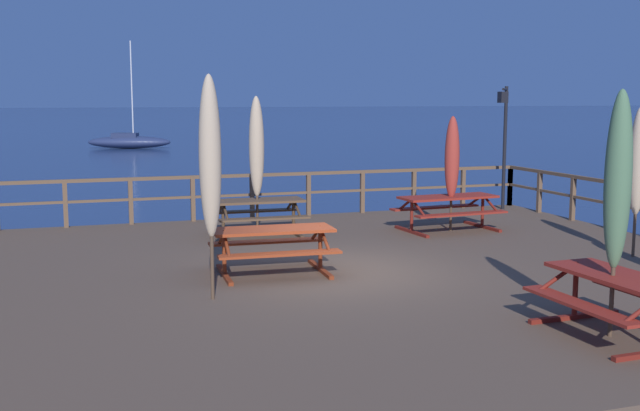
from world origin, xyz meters
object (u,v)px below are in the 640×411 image
Objects in this scene: patio_umbrella_tall_back_right at (210,158)px; patio_umbrella_tall_mid_right at (638,162)px; picnic_table_mid_centre at (259,209)px; picnic_table_mid_left at (448,205)px; picnic_table_back_right at (617,291)px; patio_umbrella_short_front at (452,158)px; picnic_table_mid_right at (273,240)px; sailboat_distant at (129,141)px; patio_umbrella_tall_mid_left at (257,147)px; patio_umbrella_short_mid at (618,181)px; lamp_post_hooked at (504,129)px.

patio_umbrella_tall_mid_right is at bearing 4.23° from patio_umbrella_tall_back_right.
picnic_table_mid_left is (4.11, -0.72, 0.01)m from picnic_table_mid_centre.
picnic_table_back_right is (2.46, -8.25, 0.00)m from picnic_table_mid_centre.
picnic_table_mid_right is at bearing -149.30° from patio_umbrella_short_front.
picnic_table_mid_left is 0.83× the size of patio_umbrella_tall_mid_right.
picnic_table_mid_centre is 0.25× the size of sailboat_distant.
patio_umbrella_tall_mid_left is at bearing -91.06° from sailboat_distant.
sailboat_distant is (-5.26, 46.58, -1.98)m from patio_umbrella_tall_mid_right.
picnic_table_back_right is 0.71× the size of patio_umbrella_tall_mid_right.
picnic_table_back_right is 1.36m from patio_umbrella_short_mid.
picnic_table_back_right and picnic_table_mid_right have the same top height.
patio_umbrella_short_mid is 5.42m from patio_umbrella_tall_back_right.
picnic_table_mid_right is 0.70× the size of patio_umbrella_tall_mid_left.
patio_umbrella_short_front is at bearing 34.53° from patio_umbrella_tall_back_right.
picnic_table_mid_centre is at bearing 169.49° from patio_umbrella_short_front.
patio_umbrella_short_mid reaches higher than patio_umbrella_tall_mid_left.
patio_umbrella_tall_back_right reaches higher than picnic_table_mid_left.
patio_umbrella_tall_back_right is 1.01× the size of lamp_post_hooked.
picnic_table_mid_left is 7.84m from patio_umbrella_short_mid.
patio_umbrella_tall_back_right is at bearing -110.88° from patio_umbrella_tall_mid_left.
patio_umbrella_tall_mid_right is at bearing -98.52° from lamp_post_hooked.
patio_umbrella_tall_mid_right is (6.67, -0.74, 1.19)m from picnic_table_mid_right.
patio_umbrella_tall_mid_right is (6.02, -4.36, 1.19)m from picnic_table_mid_centre.
picnic_table_mid_right is at bearing 124.03° from picnic_table_back_right.
picnic_table_mid_left is at bearing -140.02° from lamp_post_hooked.
sailboat_distant reaches higher than picnic_table_mid_centre.
patio_umbrella_short_front is at bearing 76.68° from patio_umbrella_short_mid.
patio_umbrella_tall_mid_left reaches higher than picnic_table_mid_centre.
lamp_post_hooked is at bearing 13.31° from picnic_table_mid_centre.
patio_umbrella_tall_mid_right is (3.55, 3.88, 1.19)m from picnic_table_back_right.
patio_umbrella_short_mid reaches higher than patio_umbrella_tall_mid_right.
patio_umbrella_short_front is (4.81, 2.86, 1.04)m from picnic_table_mid_right.
patio_umbrella_short_mid reaches higher than patio_umbrella_short_front.
picnic_table_mid_left is 1.04m from patio_umbrella_short_front.
patio_umbrella_tall_mid_left is 7.46m from patio_umbrella_tall_mid_right.
patio_umbrella_tall_back_right reaches higher than patio_umbrella_tall_mid_right.
picnic_table_mid_right is 5.69m from patio_umbrella_short_mid.
sailboat_distant reaches higher than patio_umbrella_tall_back_right.
picnic_table_mid_left is 7.52m from patio_umbrella_tall_back_right.
patio_umbrella_short_mid is 1.10× the size of patio_umbrella_tall_mid_right.
picnic_table_mid_right is 2.37m from patio_umbrella_tall_back_right.
patio_umbrella_tall_mid_right is (6.05, -4.37, -0.13)m from patio_umbrella_tall_mid_left.
patio_umbrella_tall_back_right is at bearing -175.77° from patio_umbrella_tall_mid_right.
patio_umbrella_tall_back_right is 47.29m from sailboat_distant.
patio_umbrella_tall_back_right is at bearing -93.24° from sailboat_distant.
picnic_table_back_right is 7.70m from picnic_table_mid_left.
picnic_table_mid_right is 5.69m from patio_umbrella_short_front.
patio_umbrella_tall_mid_left is 4.26m from patio_umbrella_short_front.
patio_umbrella_tall_mid_left is (-4.14, 0.73, 1.31)m from picnic_table_mid_left.
patio_umbrella_tall_mid_left is 0.38× the size of sailboat_distant.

